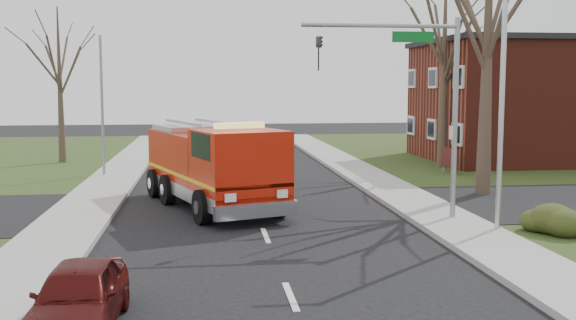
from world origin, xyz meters
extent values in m
plane|color=black|center=(0.00, 0.00, 0.00)|extent=(120.00, 120.00, 0.00)
cube|color=#989893|center=(6.20, 0.00, 0.07)|extent=(2.40, 80.00, 0.15)
cube|color=#989893|center=(-6.20, 0.00, 0.07)|extent=(2.40, 80.00, 0.15)
cube|color=maroon|center=(19.00, 18.00, 3.50)|extent=(15.00, 10.00, 7.00)
cube|color=black|center=(19.00, 18.00, 7.10)|extent=(15.40, 10.40, 0.30)
cube|color=silver|center=(11.45, 18.00, 2.00)|extent=(0.12, 1.40, 1.20)
cube|color=#471110|center=(10.50, 12.50, 0.90)|extent=(0.12, 2.00, 1.00)
cylinder|color=gray|center=(10.50, 11.70, 0.45)|extent=(0.08, 0.08, 0.90)
cylinder|color=gray|center=(10.50, 13.30, 0.45)|extent=(0.08, 0.08, 0.90)
ellipsoid|color=#253112|center=(9.00, -1.00, 0.58)|extent=(2.80, 2.00, 0.90)
cone|color=#402F26|center=(9.50, 6.00, 6.00)|extent=(0.64, 0.64, 12.00)
cone|color=#402F26|center=(11.00, 15.00, 5.25)|extent=(0.56, 0.56, 10.50)
cone|color=#402F26|center=(-10.00, 20.00, 4.50)|extent=(0.44, 0.44, 9.00)
cylinder|color=gray|center=(6.50, 1.50, 3.40)|extent=(0.18, 0.18, 6.80)
cylinder|color=gray|center=(3.90, 1.50, 6.50)|extent=(5.20, 0.14, 0.14)
cube|color=#0C591E|center=(5.00, 1.50, 6.15)|extent=(1.40, 0.06, 0.35)
imported|color=black|center=(1.90, 1.50, 6.15)|extent=(0.22, 0.18, 1.10)
cylinder|color=#B7BABF|center=(7.20, -0.50, 4.20)|extent=(0.16, 0.16, 8.40)
cylinder|color=gray|center=(-6.80, 14.00, 3.50)|extent=(0.14, 0.14, 7.00)
cube|color=#B01608|center=(-1.95, 6.32, 1.65)|extent=(4.40, 6.12, 2.23)
cube|color=#B01608|center=(-0.65, 2.50, 1.81)|extent=(3.50, 3.50, 2.55)
cube|color=#B7BABF|center=(-1.54, 5.11, 0.74)|extent=(5.31, 8.74, 0.48)
cube|color=#E5B20C|center=(-1.54, 5.11, 1.33)|extent=(5.32, 8.74, 0.13)
cube|color=black|center=(-0.27, 1.40, 2.60)|extent=(2.36, 0.90, 0.90)
cube|color=#E5D866|center=(-0.65, 2.50, 3.24)|extent=(1.73, 0.90, 0.19)
cylinder|color=black|center=(-1.92, 1.96, 0.58)|extent=(0.73, 1.23, 1.17)
cylinder|color=black|center=(0.69, 2.85, 0.58)|extent=(0.73, 1.23, 1.17)
cylinder|color=black|center=(-3.87, 7.68, 0.58)|extent=(0.73, 1.23, 1.17)
cylinder|color=black|center=(-1.26, 8.58, 0.58)|extent=(0.73, 1.23, 1.17)
imported|color=#410B0A|center=(-4.20, -7.47, 0.65)|extent=(1.67, 3.84, 1.29)
camera|label=1|loc=(-1.81, -20.10, 4.59)|focal=42.00mm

